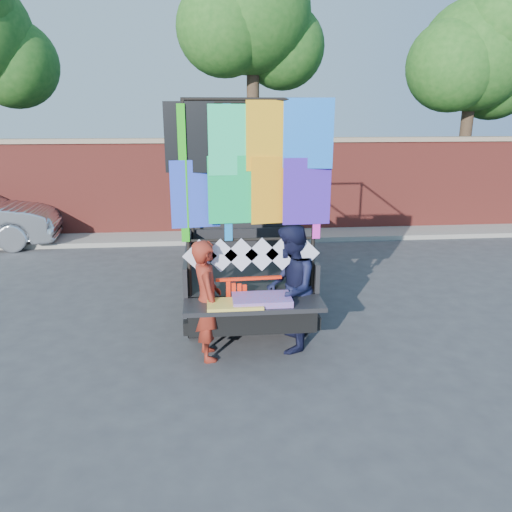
{
  "coord_description": "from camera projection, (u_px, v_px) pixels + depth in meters",
  "views": [
    {
      "loc": [
        -0.38,
        -6.7,
        3.28
      ],
      "look_at": [
        0.3,
        0.24,
        1.26
      ],
      "focal_mm": 35.0,
      "sensor_mm": 36.0,
      "label": 1
    }
  ],
  "objects": [
    {
      "name": "ground",
      "position": [
        237.0,
        343.0,
        7.35
      ],
      "size": [
        90.0,
        90.0,
        0.0
      ],
      "primitive_type": "plane",
      "color": "#38383A",
      "rests_on": "ground"
    },
    {
      "name": "brick_wall",
      "position": [
        221.0,
        186.0,
        13.68
      ],
      "size": [
        30.0,
        0.45,
        2.61
      ],
      "color": "#97352C",
      "rests_on": "ground"
    },
    {
      "name": "curb",
      "position": [
        223.0,
        237.0,
        13.36
      ],
      "size": [
        30.0,
        1.2,
        0.12
      ],
      "primitive_type": "cube",
      "color": "gray",
      "rests_on": "ground"
    },
    {
      "name": "tree_mid",
      "position": [
        254.0,
        20.0,
        13.62
      ],
      "size": [
        4.2,
        3.3,
        7.73
      ],
      "color": "#38281C",
      "rests_on": "ground"
    },
    {
      "name": "tree_right",
      "position": [
        476.0,
        59.0,
        14.5
      ],
      "size": [
        4.2,
        3.3,
        6.62
      ],
      "color": "#38281C",
      "rests_on": "ground"
    },
    {
      "name": "pickup_truck",
      "position": [
        239.0,
        243.0,
        9.49
      ],
      "size": [
        2.19,
        5.49,
        3.45
      ],
      "color": "black",
      "rests_on": "ground"
    },
    {
      "name": "woman",
      "position": [
        207.0,
        300.0,
        6.73
      ],
      "size": [
        0.5,
        0.67,
        1.67
      ],
      "primitive_type": "imported",
      "rotation": [
        0.0,
        0.0,
        1.75
      ],
      "color": "maroon",
      "rests_on": "ground"
    },
    {
      "name": "man",
      "position": [
        290.0,
        289.0,
        6.96
      ],
      "size": [
        0.84,
        0.99,
        1.82
      ],
      "primitive_type": "imported",
      "rotation": [
        0.0,
        0.0,
        -1.75
      ],
      "color": "#141733",
      "rests_on": "ground"
    },
    {
      "name": "streamer_bundle",
      "position": [
        242.0,
        292.0,
        6.81
      ],
      "size": [
        0.9,
        0.09,
        0.63
      ],
      "color": "#FF290D",
      "rests_on": "ground"
    }
  ]
}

